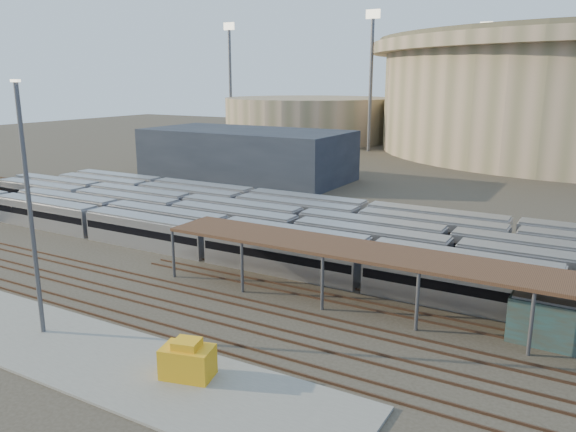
{
  "coord_description": "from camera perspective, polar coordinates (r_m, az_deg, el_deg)",
  "views": [
    {
      "loc": [
        29.71,
        -40.74,
        20.01
      ],
      "look_at": [
        -0.48,
        12.0,
        5.17
      ],
      "focal_mm": 35.0,
      "sensor_mm": 36.0,
      "label": 1
    }
  ],
  "objects": [
    {
      "name": "yard_light_pole",
      "position": [
        47.27,
        -24.74,
        0.45
      ],
      "size": [
        0.81,
        0.36,
        19.8
      ],
      "color": "#525257",
      "rests_on": "apron"
    },
    {
      "name": "inspection_shed",
      "position": [
        47.82,
        19.05,
        -5.37
      ],
      "size": [
        60.3,
        6.0,
        5.3
      ],
      "color": "#525257",
      "rests_on": "ground"
    },
    {
      "name": "ground",
      "position": [
        54.24,
        -5.93,
        -8.0
      ],
      "size": [
        420.0,
        420.0,
        0.0
      ],
      "primitive_type": "plane",
      "color": "#383026",
      "rests_on": "ground"
    },
    {
      "name": "apron",
      "position": [
        47.58,
        -21.88,
        -12.07
      ],
      "size": [
        50.0,
        9.0,
        0.2
      ],
      "primitive_type": "cube",
      "color": "gray",
      "rests_on": "ground"
    },
    {
      "name": "empty_tracks",
      "position": [
        50.56,
        -9.27,
        -9.67
      ],
      "size": [
        170.0,
        9.62,
        0.18
      ],
      "color": "#4C3323",
      "rests_on": "ground"
    },
    {
      "name": "yellow_equipment",
      "position": [
        40.04,
        -10.16,
        -14.39
      ],
      "size": [
        3.9,
        2.96,
        2.17
      ],
      "primitive_type": "cube",
      "rotation": [
        0.0,
        0.0,
        0.25
      ],
      "color": "gold",
      "rests_on": "apron"
    },
    {
      "name": "service_building",
      "position": [
        116.52,
        -4.25,
        6.29
      ],
      "size": [
        42.0,
        20.0,
        10.0
      ],
      "primitive_type": "cube",
      "color": "#1E232D",
      "rests_on": "ground"
    },
    {
      "name": "subway_trains",
      "position": [
        68.69,
        3.11,
        -1.67
      ],
      "size": [
        129.96,
        23.9,
        3.6
      ],
      "color": "#B6B6BB",
      "rests_on": "ground"
    },
    {
      "name": "secondary_arena",
      "position": [
        193.31,
        2.1,
        9.85
      ],
      "size": [
        56.0,
        56.0,
        14.0
      ],
      "primitive_type": "cylinder",
      "color": "tan",
      "rests_on": "ground"
    },
    {
      "name": "floodlight_0",
      "position": [
        162.13,
        8.43,
        13.81
      ],
      "size": [
        4.0,
        1.0,
        38.4
      ],
      "color": "#525257",
      "rests_on": "ground"
    },
    {
      "name": "floodlight_3",
      "position": [
        204.63,
        19.12,
        13.17
      ],
      "size": [
        4.0,
        1.0,
        38.4
      ],
      "color": "#525257",
      "rests_on": "ground"
    },
    {
      "name": "floodlight_1",
      "position": [
        197.47,
        -5.89,
        13.84
      ],
      "size": [
        4.0,
        1.0,
        38.4
      ],
      "color": "#525257",
      "rests_on": "ground"
    }
  ]
}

